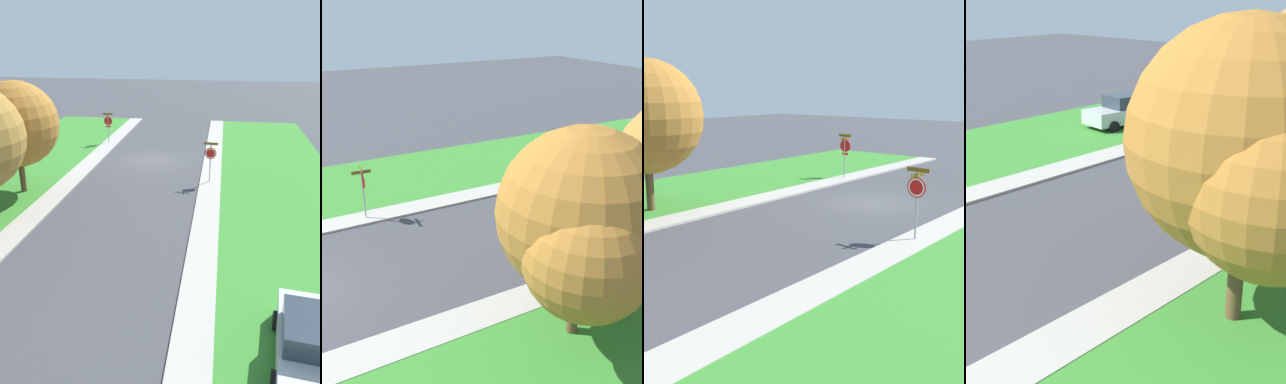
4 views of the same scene
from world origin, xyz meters
The scene contains 6 objects.
sidewalk_east centered at (4.70, 12.00, 0.05)m, with size 1.40×56.00×0.10m, color #ADA89E.
sidewalk_west centered at (-4.70, 12.00, 0.05)m, with size 1.40×56.00×0.10m, color #ADA89E.
lawn_west centered at (-9.40, 12.00, 0.04)m, with size 8.00×56.00×0.08m, color #38842D.
car_grey_driveway_right centered at (-9.32, 30.32, 0.87)m, with size 2.10×4.33×1.76m.
car_silver_far_down_street centered at (-8.17, 20.07, 0.87)m, with size 2.43×4.49×1.76m.
tree_corner_large centered at (7.15, 7.81, 4.16)m, with size 5.49×5.11×6.88m.
Camera 4 is at (12.71, -1.79, 7.29)m, focal length 52.16 mm.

